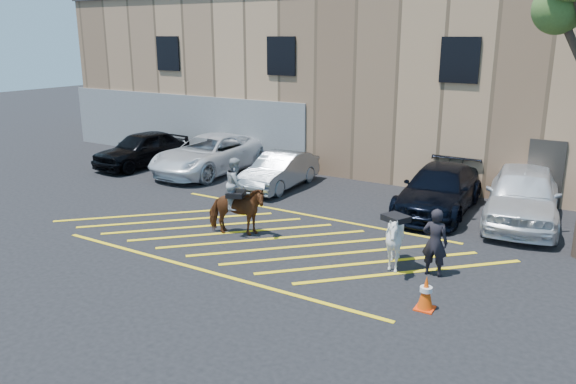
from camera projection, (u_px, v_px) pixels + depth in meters
The scene contains 12 objects.
ground at pixel (270, 236), 15.61m from camera, with size 90.00×90.00×0.00m, color black.
car_black_suv at pixel (142, 149), 23.77m from camera, with size 1.76×4.38×1.49m, color black.
car_white_pickup at pixel (210, 154), 22.67m from camera, with size 2.52×5.46×1.52m, color white.
car_silver_sedan at pixel (280, 171), 20.39m from camera, with size 1.36×3.89×1.28m, color gray.
car_blue_suv at pixel (439, 190), 17.62m from camera, with size 2.00×4.91×1.42m, color black.
car_white_suv at pixel (523, 195), 16.53m from camera, with size 2.01×5.00×1.70m, color white.
handler at pixel (435, 242), 12.88m from camera, with size 0.59×0.39×1.62m, color black.
warehouse at pixel (420, 77), 24.47m from camera, with size 32.42×10.20×7.30m.
hatching_zone at pixel (264, 239), 15.36m from camera, with size 12.60×5.12×0.01m.
mounted_bay at pixel (236, 204), 15.49m from camera, with size 1.83×1.34×2.20m.
saddled_white at pixel (395, 240), 13.25m from camera, with size 1.59×1.66×1.43m.
traffic_cone at pixel (426, 293), 11.36m from camera, with size 0.39×0.39×0.73m.
Camera 1 is at (8.13, -12.26, 5.40)m, focal length 35.00 mm.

